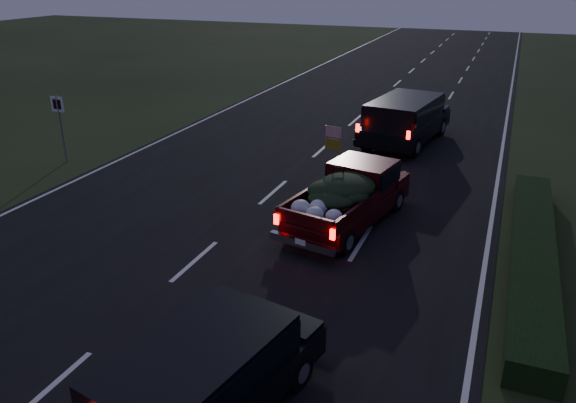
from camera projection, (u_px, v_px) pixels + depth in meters
The scene contains 7 objects.
ground at pixel (195, 262), 14.01m from camera, with size 120.00×120.00×0.00m, color black.
road_asphalt at pixel (195, 261), 14.00m from camera, with size 14.00×120.00×0.02m, color black.
hedge_row at pixel (533, 253), 13.80m from camera, with size 1.00×10.00×0.60m, color black.
route_sign at pixel (60, 119), 20.55m from camera, with size 0.55×0.08×2.50m.
pickup_truck at pixel (349, 193), 15.76m from camera, with size 2.65×4.96×2.47m.
lead_suv at pixel (405, 116), 22.94m from camera, with size 3.00×5.64×1.54m.
rear_suv at pixel (202, 375), 8.69m from camera, with size 2.65×4.63×1.25m.
Camera 1 is at (6.73, -10.60, 6.79)m, focal length 35.00 mm.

